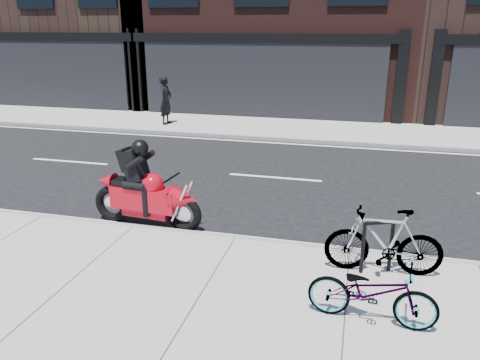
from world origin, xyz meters
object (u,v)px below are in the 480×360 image
(pedestrian, at_px, (166,100))
(bicycle_front, at_px, (372,292))
(bike_rack, at_px, (377,242))
(bicycle_rear, at_px, (384,241))
(motorcycle, at_px, (150,192))

(pedestrian, bearing_deg, bicycle_front, -143.03)
(bicycle_front, bearing_deg, bike_rack, 0.99)
(bicycle_rear, distance_m, motorcycle, 4.38)
(bike_rack, distance_m, motorcycle, 4.30)
(bicycle_front, relative_size, bicycle_rear, 0.92)
(bike_rack, bearing_deg, motorcycle, 166.66)
(bicycle_front, bearing_deg, pedestrian, 38.68)
(bicycle_rear, relative_size, motorcycle, 0.75)
(bike_rack, xyz_separation_m, motorcycle, (-4.18, 0.99, 0.08))
(pedestrian, bearing_deg, bike_rack, -139.23)
(bicycle_rear, bearing_deg, bike_rack, -93.37)
(bike_rack, distance_m, bicycle_rear, 0.09)
(bicycle_rear, bearing_deg, bicycle_front, -10.88)
(bicycle_front, distance_m, bicycle_rear, 1.35)
(bicycle_front, bearing_deg, motorcycle, 65.16)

